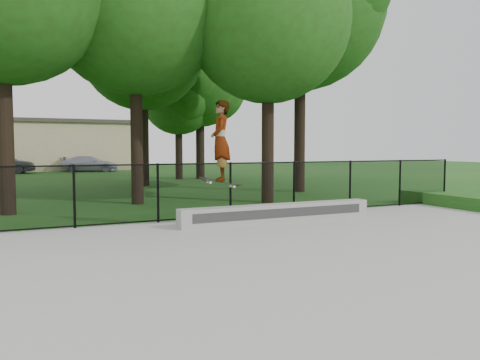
{
  "coord_description": "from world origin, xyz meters",
  "views": [
    {
      "loc": [
        -5.05,
        -5.61,
        1.96
      ],
      "look_at": [
        -0.5,
        4.2,
        1.2
      ],
      "focal_mm": 35.0,
      "sensor_mm": 36.0,
      "label": 1
    }
  ],
  "objects": [
    {
      "name": "car_c",
      "position": [
        -0.2,
        33.76,
        0.63
      ],
      "size": [
        4.34,
        2.85,
        1.26
      ],
      "primitive_type": "imported",
      "rotation": [
        0.0,
        0.0,
        1.28
      ],
      "color": "gray",
      "rests_on": "ground"
    },
    {
      "name": "car_b",
      "position": [
        -6.42,
        33.34,
        0.69
      ],
      "size": [
        4.01,
        2.25,
        1.37
      ],
      "primitive_type": "imported",
      "rotation": [
        0.0,
        0.0,
        1.35
      ],
      "color": "black",
      "rests_on": "ground"
    },
    {
      "name": "ground",
      "position": [
        0.0,
        0.0,
        0.0
      ],
      "size": [
        100.0,
        100.0,
        0.0
      ],
      "primitive_type": "plane",
      "color": "#194E16",
      "rests_on": "ground"
    },
    {
      "name": "concrete_slab",
      "position": [
        0.0,
        0.0,
        0.03
      ],
      "size": [
        14.0,
        12.0,
        0.06
      ],
      "primitive_type": "cube",
      "color": "#AAABA6",
      "rests_on": "ground"
    },
    {
      "name": "skater_airborne",
      "position": [
        -0.84,
        4.56,
        2.09
      ],
      "size": [
        0.82,
        0.81,
        2.08
      ],
      "color": "black",
      "rests_on": "ground"
    },
    {
      "name": "chainlink_fence",
      "position": [
        0.0,
        5.9,
        0.81
      ],
      "size": [
        16.06,
        0.06,
        1.5
      ],
      "color": "black",
      "rests_on": "concrete_slab"
    },
    {
      "name": "grind_ledge",
      "position": [
        0.82,
        4.7,
        0.29
      ],
      "size": [
        5.32,
        0.4,
        0.46
      ],
      "primitive_type": "cube",
      "color": "#A09F9B",
      "rests_on": "concrete_slab"
    },
    {
      "name": "distant_building",
      "position": [
        -2.0,
        38.0,
        2.16
      ],
      "size": [
        12.4,
        6.4,
        4.3
      ],
      "color": "#C9B38D",
      "rests_on": "ground"
    },
    {
      "name": "tree_row",
      "position": [
        0.42,
        13.73,
        6.82
      ],
      "size": [
        21.06,
        18.52,
        11.71
      ],
      "color": "black",
      "rests_on": "ground"
    }
  ]
}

